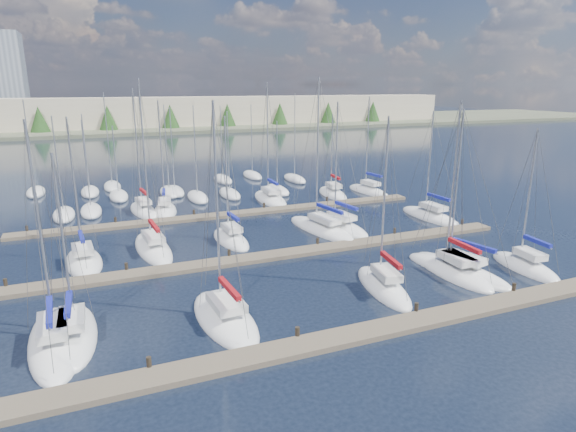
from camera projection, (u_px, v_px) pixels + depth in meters
name	position (u px, v px, depth m)	size (l,w,h in m)	color
ground	(182.00, 171.00, 79.23)	(400.00, 400.00, 0.00)	#182030
dock_near	(368.00, 332.00, 27.46)	(44.00, 1.93, 1.10)	#6B5E4C
dock_mid	(279.00, 255.00, 39.95)	(44.00, 1.93, 1.10)	#6B5E4C
dock_far	(232.00, 214.00, 52.44)	(44.00, 1.93, 1.10)	#6B5E4C
sailboat_b	(74.00, 335.00, 27.12)	(2.57, 7.96, 11.12)	white
sailboat_g	(525.00, 267.00, 37.23)	(3.02, 6.90, 11.51)	white
sailboat_i	(153.00, 248.00, 41.47)	(3.27, 9.51, 15.10)	white
sailboat_k	(321.00, 229.00, 46.96)	(4.35, 10.54, 15.24)	white
sailboat_n	(143.00, 210.00, 53.92)	(3.22, 8.06, 14.20)	white
sailboat_q	(333.00, 194.00, 62.28)	(3.51, 7.72, 11.02)	white
sailboat_f	(457.00, 271.00, 36.47)	(4.56, 9.39, 12.91)	white
sailboat_d	(383.00, 287.00, 33.54)	(3.63, 7.89, 12.59)	white
sailboat_r	(368.00, 191.00, 63.73)	(3.15, 8.12, 13.07)	white
sailboat_a	(55.00, 342.00, 26.38)	(3.20, 9.20, 12.90)	white
sailboat_c	(225.00, 318.00, 29.10)	(3.60, 8.44, 13.74)	white
sailboat_m	(430.00, 216.00, 51.49)	(2.98, 8.67, 11.98)	white
sailboat_j	(231.00, 239.00, 43.90)	(2.84, 7.09, 11.95)	white
sailboat_h	(84.00, 261.00, 38.35)	(3.28, 7.36, 12.24)	white
sailboat_l	(339.00, 226.00, 47.88)	(4.07, 8.92, 13.00)	white
sailboat_e	(452.00, 271.00, 36.45)	(3.04, 8.61, 13.51)	white
sailboat_p	(270.00, 199.00, 59.36)	(3.28, 8.96, 14.85)	white
sailboat_o	(165.00, 211.00, 53.79)	(3.48, 7.09, 12.95)	white
distant_boats	(171.00, 191.00, 63.07)	(36.93, 20.75, 13.30)	#9EA0A5
shoreline	(87.00, 105.00, 152.47)	(400.00, 60.00, 38.00)	#666B51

